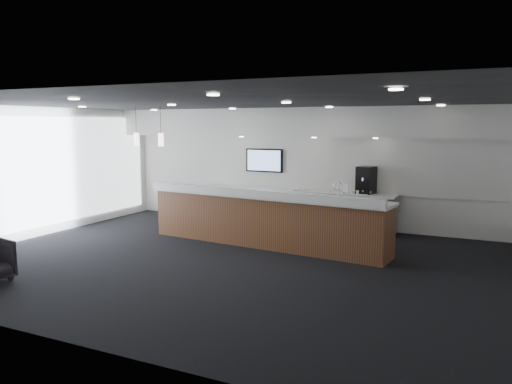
% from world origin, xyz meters
% --- Properties ---
extents(ground, '(10.00, 10.00, 0.00)m').
position_xyz_m(ground, '(0.00, 0.00, 0.00)').
color(ground, black).
rests_on(ground, ground).
extents(ceiling, '(10.00, 8.00, 0.02)m').
position_xyz_m(ceiling, '(0.00, 0.00, 3.00)').
color(ceiling, black).
rests_on(ceiling, back_wall).
extents(back_wall, '(10.00, 0.02, 3.00)m').
position_xyz_m(back_wall, '(0.00, 4.00, 1.50)').
color(back_wall, white).
rests_on(back_wall, ground).
extents(left_wall, '(0.02, 8.00, 3.00)m').
position_xyz_m(left_wall, '(-5.00, 0.00, 1.50)').
color(left_wall, white).
rests_on(left_wall, ground).
extents(soffit_bulkhead, '(10.00, 0.90, 0.70)m').
position_xyz_m(soffit_bulkhead, '(0.00, 3.55, 2.65)').
color(soffit_bulkhead, white).
rests_on(soffit_bulkhead, back_wall).
extents(alcove_panel, '(9.80, 0.06, 1.40)m').
position_xyz_m(alcove_panel, '(0.00, 3.97, 1.60)').
color(alcove_panel, white).
rests_on(alcove_panel, back_wall).
extents(window_blinds_wall, '(0.04, 7.36, 2.55)m').
position_xyz_m(window_blinds_wall, '(-4.96, 0.00, 1.50)').
color(window_blinds_wall, '#A4B4C4').
rests_on(window_blinds_wall, left_wall).
extents(back_credenza, '(5.06, 0.66, 0.95)m').
position_xyz_m(back_credenza, '(-0.00, 3.64, 0.48)').
color(back_credenza, gray).
rests_on(back_credenza, ground).
extents(wall_tv, '(1.05, 0.08, 0.62)m').
position_xyz_m(wall_tv, '(-1.00, 3.91, 1.65)').
color(wall_tv, black).
rests_on(wall_tv, back_wall).
extents(pendant_left, '(0.12, 0.12, 0.30)m').
position_xyz_m(pendant_left, '(-2.40, 0.80, 2.25)').
color(pendant_left, '#FCE5C5').
rests_on(pendant_left, ceiling).
extents(pendant_right, '(0.12, 0.12, 0.30)m').
position_xyz_m(pendant_right, '(-3.10, 0.80, 2.25)').
color(pendant_right, '#FCE5C5').
rests_on(pendant_right, ceiling).
extents(ceiling_can_lights, '(7.00, 5.00, 0.02)m').
position_xyz_m(ceiling_can_lights, '(0.00, 0.00, 2.97)').
color(ceiling_can_lights, white).
rests_on(ceiling_can_lights, ceiling).
extents(service_counter, '(5.58, 1.47, 1.49)m').
position_xyz_m(service_counter, '(0.13, 1.46, 0.57)').
color(service_counter, '#5B2E1E').
rests_on(service_counter, ground).
extents(coffee_machine, '(0.45, 0.53, 0.65)m').
position_xyz_m(coffee_machine, '(1.78, 3.71, 1.27)').
color(coffee_machine, black).
rests_on(coffee_machine, back_credenza).
extents(info_sign_left, '(0.15, 0.03, 0.20)m').
position_xyz_m(info_sign_left, '(0.05, 3.53, 1.05)').
color(info_sign_left, white).
rests_on(info_sign_left, back_credenza).
extents(info_sign_right, '(0.16, 0.06, 0.22)m').
position_xyz_m(info_sign_right, '(1.32, 3.57, 1.06)').
color(info_sign_right, white).
rests_on(info_sign_right, back_credenza).
extents(cup_0, '(0.10, 0.10, 0.09)m').
position_xyz_m(cup_0, '(1.90, 3.54, 1.00)').
color(cup_0, white).
rests_on(cup_0, back_credenza).
extents(cup_1, '(0.13, 0.13, 0.09)m').
position_xyz_m(cup_1, '(1.76, 3.54, 1.00)').
color(cup_1, white).
rests_on(cup_1, back_credenza).
extents(cup_2, '(0.12, 0.12, 0.09)m').
position_xyz_m(cup_2, '(1.62, 3.54, 1.00)').
color(cup_2, white).
rests_on(cup_2, back_credenza).
extents(cup_3, '(0.12, 0.12, 0.09)m').
position_xyz_m(cup_3, '(1.48, 3.54, 1.00)').
color(cup_3, white).
rests_on(cup_3, back_credenza).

